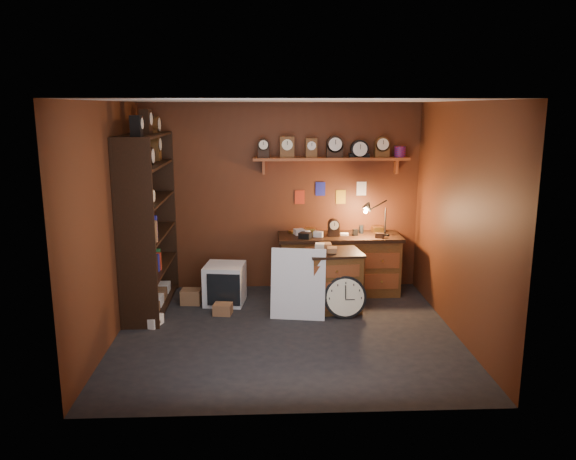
# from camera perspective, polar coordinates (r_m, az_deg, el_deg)

# --- Properties ---
(floor) EXTENTS (4.00, 4.00, 0.00)m
(floor) POSITION_cam_1_polar(r_m,az_deg,el_deg) (6.79, -0.17, -10.41)
(floor) COLOR black
(floor) RESTS_ON ground
(room_shell) EXTENTS (4.02, 3.62, 2.71)m
(room_shell) POSITION_cam_1_polar(r_m,az_deg,el_deg) (6.44, 0.18, 4.25)
(room_shell) COLOR #552814
(room_shell) RESTS_ON ground
(shelving_unit) EXTENTS (0.47, 1.60, 2.58)m
(shelving_unit) POSITION_cam_1_polar(r_m,az_deg,el_deg) (7.52, -14.27, 1.44)
(shelving_unit) COLOR black
(shelving_unit) RESTS_ON ground
(workbench) EXTENTS (1.74, 0.66, 1.36)m
(workbench) POSITION_cam_1_polar(r_m,az_deg,el_deg) (8.10, 5.22, -3.12)
(workbench) COLOR brown
(workbench) RESTS_ON ground
(low_cabinet) EXTENTS (0.76, 0.66, 0.88)m
(low_cabinet) POSITION_cam_1_polar(r_m,az_deg,el_deg) (7.44, 4.67, -4.88)
(low_cabinet) COLOR brown
(low_cabinet) RESTS_ON ground
(big_round_clock) EXTENTS (0.54, 0.17, 0.54)m
(big_round_clock) POSITION_cam_1_polar(r_m,az_deg,el_deg) (7.22, 5.81, -6.81)
(big_round_clock) COLOR black
(big_round_clock) RESTS_ON ground
(white_panel) EXTENTS (0.71, 0.30, 0.91)m
(white_panel) POSITION_cam_1_polar(r_m,az_deg,el_deg) (7.27, 1.02, -8.86)
(white_panel) COLOR silver
(white_panel) RESTS_ON ground
(mini_fridge) EXTENTS (0.58, 0.60, 0.54)m
(mini_fridge) POSITION_cam_1_polar(r_m,az_deg,el_deg) (7.74, -6.43, -5.46)
(mini_fridge) COLOR silver
(mini_fridge) RESTS_ON ground
(floor_box_a) EXTENTS (0.26, 0.23, 0.14)m
(floor_box_a) POSITION_cam_1_polar(r_m,az_deg,el_deg) (7.39, -6.64, -7.98)
(floor_box_a) COLOR #8D5F3D
(floor_box_a) RESTS_ON ground
(floor_box_b) EXTENTS (0.28, 0.30, 0.13)m
(floor_box_b) POSITION_cam_1_polar(r_m,az_deg,el_deg) (7.19, -13.71, -8.94)
(floor_box_b) COLOR white
(floor_box_b) RESTS_ON ground
(floor_box_c) EXTENTS (0.28, 0.24, 0.20)m
(floor_box_c) POSITION_cam_1_polar(r_m,az_deg,el_deg) (7.83, -9.80, -6.67)
(floor_box_c) COLOR #8D5F3D
(floor_box_c) RESTS_ON ground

